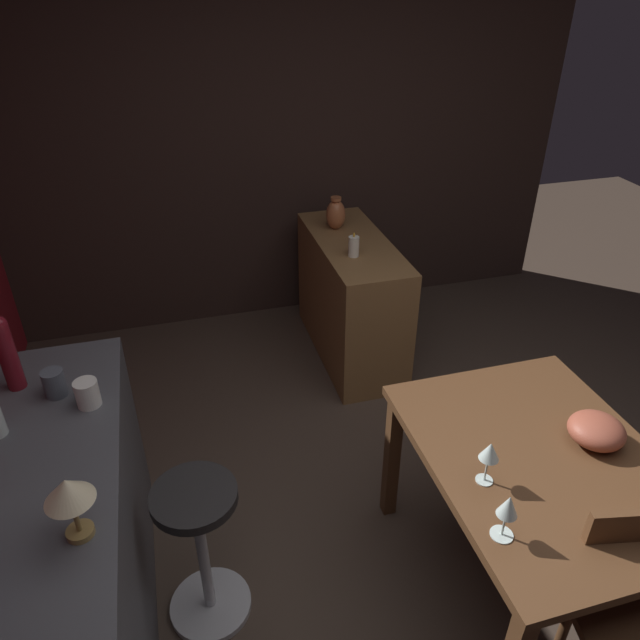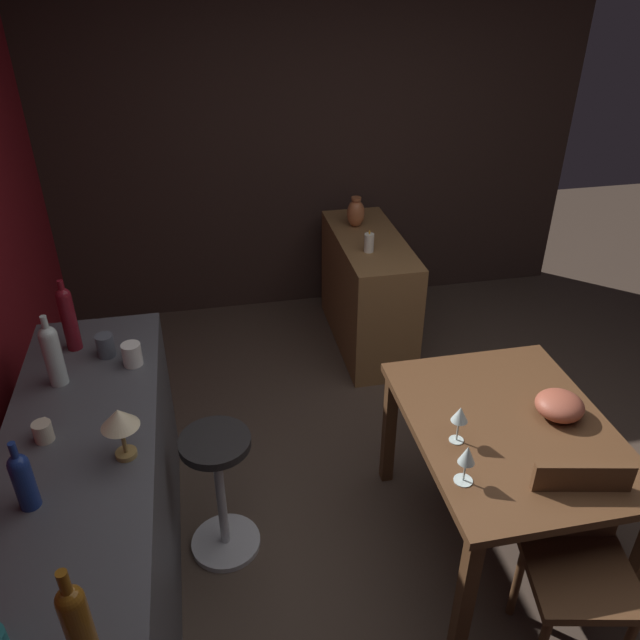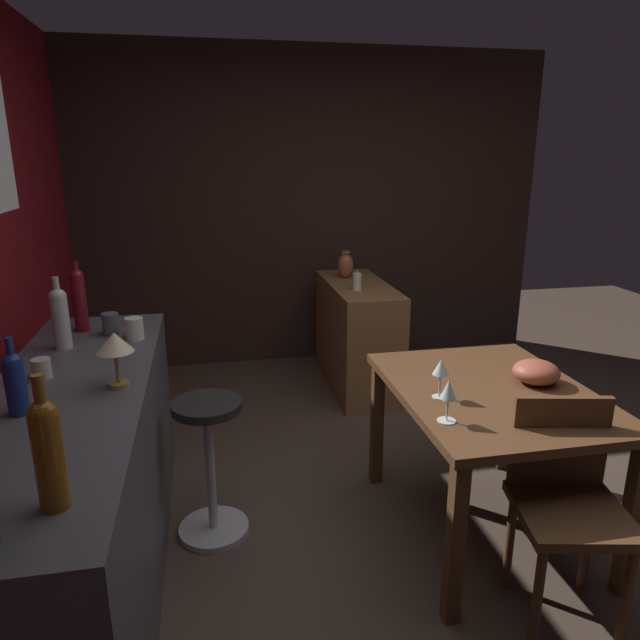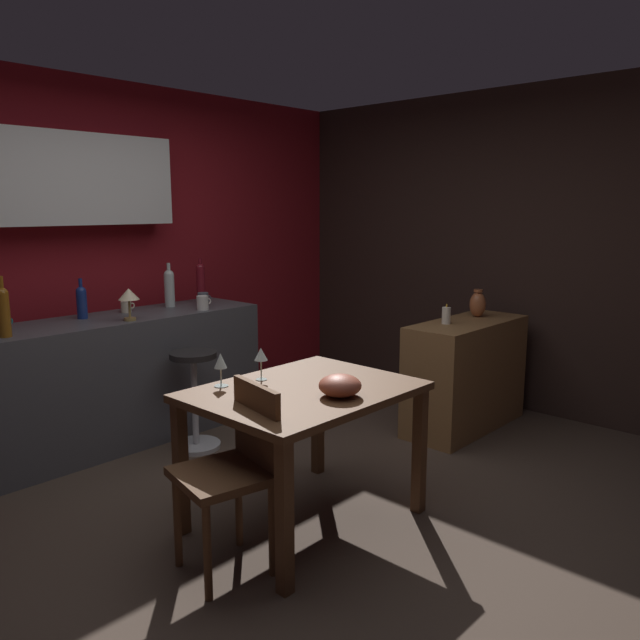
% 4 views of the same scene
% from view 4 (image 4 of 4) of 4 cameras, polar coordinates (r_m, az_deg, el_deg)
% --- Properties ---
extents(ground_plane, '(9.00, 9.00, 0.00)m').
position_cam_4_polar(ground_plane, '(3.72, -3.25, -16.18)').
color(ground_plane, '#47382D').
extents(wall_kitchen_back, '(5.20, 0.33, 2.60)m').
position_cam_4_polar(wall_kitchen_back, '(5.02, -20.74, 6.83)').
color(wall_kitchen_back, maroon).
rests_on(wall_kitchen_back, ground_plane).
extents(wall_side_right, '(0.10, 4.40, 2.60)m').
position_cam_4_polar(wall_side_right, '(5.57, 13.72, 6.32)').
color(wall_side_right, '#33231E').
rests_on(wall_side_right, ground_plane).
extents(dining_table, '(1.12, 0.86, 0.74)m').
position_cam_4_polar(dining_table, '(3.26, -1.47, -7.85)').
color(dining_table, '#56351E').
rests_on(dining_table, ground_plane).
extents(kitchen_counter, '(2.10, 0.60, 0.90)m').
position_cam_4_polar(kitchen_counter, '(4.69, -17.83, -5.16)').
color(kitchen_counter, '#4C4C51').
rests_on(kitchen_counter, ground_plane).
extents(sideboard_cabinet, '(1.10, 0.44, 0.82)m').
position_cam_4_polar(sideboard_cabinet, '(4.86, 13.14, -4.87)').
color(sideboard_cabinet, olive).
rests_on(sideboard_cabinet, ground_plane).
extents(chair_near_window, '(0.47, 0.47, 0.86)m').
position_cam_4_polar(chair_near_window, '(2.95, -7.79, -13.12)').
color(chair_near_window, '#56351E').
rests_on(chair_near_window, ground_plane).
extents(bar_stool, '(0.34, 0.34, 0.69)m').
position_cam_4_polar(bar_stool, '(4.42, -11.38, -6.92)').
color(bar_stool, '#262323').
rests_on(bar_stool, ground_plane).
extents(wine_glass_left, '(0.08, 0.08, 0.18)m').
position_cam_4_polar(wine_glass_left, '(3.27, -9.07, -3.84)').
color(wine_glass_left, silver).
rests_on(wine_glass_left, dining_table).
extents(wine_glass_right, '(0.07, 0.07, 0.18)m').
position_cam_4_polar(wine_glass_right, '(3.36, -5.41, -3.24)').
color(wine_glass_right, silver).
rests_on(wine_glass_right, dining_table).
extents(fruit_bowl, '(0.21, 0.21, 0.11)m').
position_cam_4_polar(fruit_bowl, '(3.09, 1.84, -5.99)').
color(fruit_bowl, '#9E4C38').
rests_on(fruit_bowl, dining_table).
extents(wine_bottle_clear, '(0.08, 0.08, 0.34)m').
position_cam_4_polar(wine_bottle_clear, '(4.93, -13.59, 2.99)').
color(wine_bottle_clear, silver).
rests_on(wine_bottle_clear, kitchen_counter).
extents(wine_bottle_amber, '(0.07, 0.07, 0.36)m').
position_cam_4_polar(wine_bottle_amber, '(4.11, -26.95, 0.85)').
color(wine_bottle_amber, '#8C5114').
rests_on(wine_bottle_amber, kitchen_counter).
extents(wine_bottle_cobalt, '(0.07, 0.07, 0.28)m').
position_cam_4_polar(wine_bottle_cobalt, '(4.58, -20.93, 1.64)').
color(wine_bottle_cobalt, navy).
rests_on(wine_bottle_cobalt, kitchen_counter).
extents(wine_bottle_ruby, '(0.07, 0.07, 0.36)m').
position_cam_4_polar(wine_bottle_ruby, '(5.06, -10.84, 3.47)').
color(wine_bottle_ruby, maroon).
rests_on(wine_bottle_ruby, kitchen_counter).
extents(cup_cream, '(0.11, 0.07, 0.08)m').
position_cam_4_polar(cup_cream, '(4.76, -17.27, 1.15)').
color(cup_cream, beige).
rests_on(cup_cream, kitchen_counter).
extents(cup_slate, '(0.12, 0.08, 0.11)m').
position_cam_4_polar(cup_slate, '(4.89, -10.60, 1.85)').
color(cup_slate, '#515660').
rests_on(cup_slate, kitchen_counter).
extents(cup_teal, '(0.12, 0.09, 0.08)m').
position_cam_4_polar(cup_teal, '(4.39, -27.14, -0.26)').
color(cup_teal, teal).
rests_on(cup_teal, kitchen_counter).
extents(cup_white, '(0.12, 0.09, 0.11)m').
position_cam_4_polar(cup_white, '(4.74, -10.65, 1.56)').
color(cup_white, white).
rests_on(cup_white, kitchen_counter).
extents(counter_lamp, '(0.14, 0.14, 0.22)m').
position_cam_4_polar(counter_lamp, '(4.39, -17.05, 2.09)').
color(counter_lamp, '#A58447').
rests_on(counter_lamp, kitchen_counter).
extents(pillar_candle_tall, '(0.06, 0.06, 0.15)m').
position_cam_4_polar(pillar_candle_tall, '(4.62, 11.45, 0.41)').
color(pillar_candle_tall, white).
rests_on(pillar_candle_tall, sideboard_cabinet).
extents(vase_copper, '(0.12, 0.12, 0.21)m').
position_cam_4_polar(vase_copper, '(4.97, 14.20, 1.43)').
color(vase_copper, '#B26038').
rests_on(vase_copper, sideboard_cabinet).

